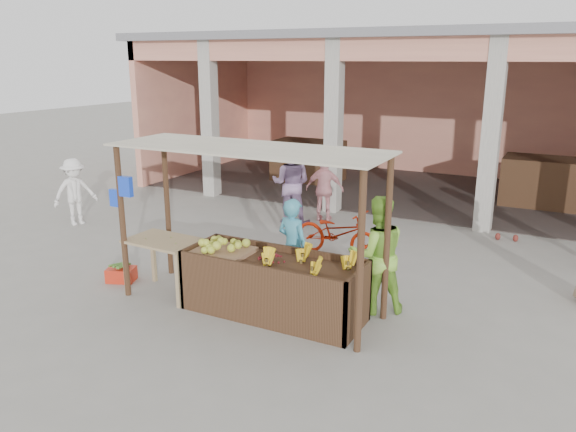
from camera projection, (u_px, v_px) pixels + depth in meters
The scene contains 18 objects.
ground at pixel (244, 307), 8.34m from camera, with size 60.00×60.00×0.00m, color gray.
market_building at pixel (417, 91), 15.21m from camera, with size 14.40×6.40×4.20m.
fruit_stall at pixel (274, 288), 8.01m from camera, with size 2.60×0.95×0.80m, color #4F321F.
stall_awning at pixel (243, 176), 7.86m from camera, with size 4.09×1.35×2.39m.
banana_heap at pixel (305, 261), 7.63m from camera, with size 1.19×0.65×0.22m, color yellow, non-canonical shape.
melon_tray at pixel (223, 247), 8.21m from camera, with size 0.81×0.70×0.21m.
berry_heap at pixel (272, 257), 7.92m from camera, with size 0.42×0.34×0.13m, color maroon.
side_table at pixel (164, 248), 8.62m from camera, with size 1.14×0.78×0.89m.
papaya_pile at pixel (163, 233), 8.55m from camera, with size 0.72×0.41×0.20m, color #48842B, non-canonical shape.
red_crate at pixel (121, 274), 9.29m from camera, with size 0.44×0.32×0.23m, color red.
plantain_bundle at pixel (121, 266), 9.25m from camera, with size 0.35×0.24×0.07m, color #4C7E2E, non-canonical shape.
produce_sacks at pixel (508, 227), 11.28m from camera, with size 0.75×0.47×0.57m.
vendor_blue at pixel (293, 244), 8.60m from camera, with size 0.62×0.45×1.64m, color #45A4C1.
vendor_green at pixel (377, 251), 8.00m from camera, with size 0.88×0.51×1.82m, color #87C43C.
motorcycle at pixel (337, 232), 10.34m from camera, with size 1.79×0.62×0.94m, color #9A1B05.
shopper_a at pixel (75, 189), 12.28m from camera, with size 1.02×0.51×1.59m, color white.
shopper_b at pixel (325, 187), 12.56m from camera, with size 0.92×0.49×1.57m, color pink.
shopper_f at pixel (291, 180), 12.32m from camera, with size 0.97×0.56×1.98m, color gray.
Camera 1 is at (4.10, -6.50, 3.58)m, focal length 35.00 mm.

